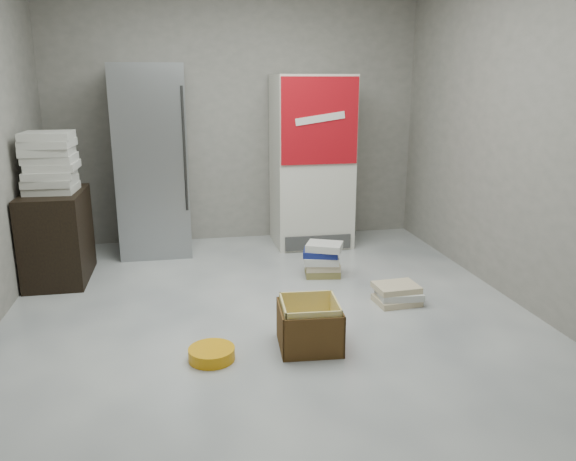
# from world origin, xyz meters

# --- Properties ---
(ground) EXTENTS (5.00, 5.00, 0.00)m
(ground) POSITION_xyz_m (0.00, 0.00, 0.00)
(ground) COLOR silver
(ground) RESTS_ON ground
(room_shell) EXTENTS (4.04, 5.04, 2.82)m
(room_shell) POSITION_xyz_m (0.00, 0.00, 1.80)
(room_shell) COLOR gray
(room_shell) RESTS_ON ground
(steel_fridge) EXTENTS (0.70, 0.72, 1.90)m
(steel_fridge) POSITION_xyz_m (-0.90, 2.13, 0.95)
(steel_fridge) COLOR #A7A9AF
(steel_fridge) RESTS_ON ground
(coke_cooler) EXTENTS (0.80, 0.73, 1.80)m
(coke_cooler) POSITION_xyz_m (0.75, 2.12, 0.90)
(coke_cooler) COLOR silver
(coke_cooler) RESTS_ON ground
(wood_shelf) EXTENTS (0.50, 0.80, 0.80)m
(wood_shelf) POSITION_xyz_m (-1.73, 1.40, 0.40)
(wood_shelf) COLOR black
(wood_shelf) RESTS_ON ground
(supply_box_stack) EXTENTS (0.44, 0.43, 0.52)m
(supply_box_stack) POSITION_xyz_m (-1.73, 1.40, 1.06)
(supply_box_stack) COLOR beige
(supply_box_stack) RESTS_ON wood_shelf
(phonebook_stack_main) EXTENTS (0.40, 0.35, 0.32)m
(phonebook_stack_main) POSITION_xyz_m (0.61, 1.04, 0.16)
(phonebook_stack_main) COLOR olive
(phonebook_stack_main) RESTS_ON ground
(phonebook_stack_side) EXTENTS (0.37, 0.31, 0.15)m
(phonebook_stack_side) POSITION_xyz_m (1.05, 0.29, 0.08)
(phonebook_stack_side) COLOR beige
(phonebook_stack_side) RESTS_ON ground
(cardboard_box) EXTENTS (0.43, 0.43, 0.33)m
(cardboard_box) POSITION_xyz_m (0.18, -0.32, 0.13)
(cardboard_box) COLOR yellow
(cardboard_box) RESTS_ON ground
(bucket_lid) EXTENTS (0.39, 0.39, 0.08)m
(bucket_lid) POSITION_xyz_m (-0.48, -0.38, 0.04)
(bucket_lid) COLOR #EF9F0C
(bucket_lid) RESTS_ON ground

